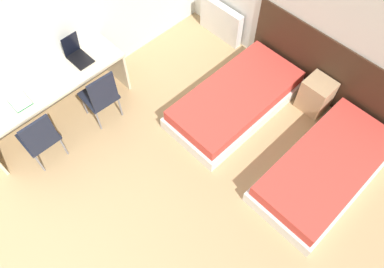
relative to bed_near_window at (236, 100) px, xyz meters
name	(u,v)px	position (x,y,z in m)	size (l,w,h in m)	color
wall_back	(311,2)	(0.14, 1.07, 1.17)	(5.07, 0.05, 2.70)	silver
wall_left	(62,9)	(-1.92, -1.24, 1.17)	(0.05, 5.56, 2.70)	silver
headboard_panel	(330,74)	(0.76, 1.03, 0.35)	(2.61, 0.03, 1.05)	#382316
bed_near_window	(236,100)	(0.00, 0.00, 0.00)	(0.99, 1.99, 0.37)	silver
bed_near_door	(326,169)	(1.53, 0.00, 0.00)	(0.99, 1.99, 0.37)	silver
nightstand	(316,95)	(0.76, 0.82, 0.08)	(0.39, 0.35, 0.52)	tan
radiator	(221,21)	(-1.19, 0.95, 0.11)	(0.81, 0.12, 0.59)	silver
desk	(50,92)	(-1.60, -1.89, 0.41)	(0.59, 2.08, 0.75)	beige
chair_near_laptop	(100,95)	(-1.16, -1.43, 0.32)	(0.44, 0.44, 0.93)	black
chair_near_notebook	(39,137)	(-1.16, -2.36, 0.32)	(0.42, 0.42, 0.93)	black
laptop	(77,54)	(-1.69, -1.34, 0.64)	(0.34, 0.24, 0.35)	black
open_notebook	(20,102)	(-1.56, -2.28, 0.57)	(0.27, 0.22, 0.02)	#236B3D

